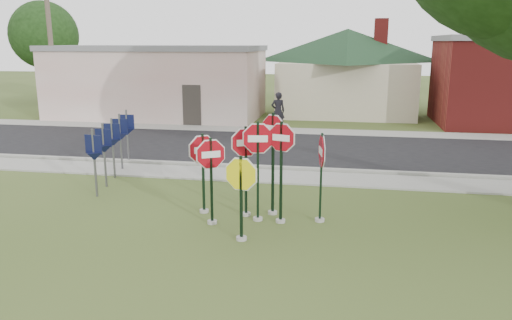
% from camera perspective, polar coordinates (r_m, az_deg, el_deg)
% --- Properties ---
extents(ground, '(120.00, 120.00, 0.00)m').
position_cam_1_polar(ground, '(11.46, -0.85, -9.22)').
color(ground, '#394C1C').
rests_on(ground, ground).
extents(sidewalk_near, '(60.00, 1.60, 0.06)m').
position_cam_1_polar(sidewalk_near, '(16.60, 2.79, -1.93)').
color(sidewalk_near, gray).
rests_on(sidewalk_near, ground).
extents(road, '(60.00, 7.00, 0.04)m').
position_cam_1_polar(road, '(20.95, 4.39, 1.24)').
color(road, black).
rests_on(road, ground).
extents(sidewalk_far, '(60.00, 1.60, 0.06)m').
position_cam_1_polar(sidewalk_far, '(25.15, 5.41, 3.28)').
color(sidewalk_far, gray).
rests_on(sidewalk_far, ground).
extents(curb, '(60.00, 0.20, 0.14)m').
position_cam_1_polar(curb, '(17.55, 3.21, -0.95)').
color(curb, gray).
rests_on(curb, ground).
extents(stop_sign_center, '(1.04, 0.24, 2.63)m').
position_cam_1_polar(stop_sign_center, '(12.24, 0.21, 0.30)').
color(stop_sign_center, gray).
rests_on(stop_sign_center, ground).
extents(stop_sign_yellow, '(1.03, 0.24, 2.07)m').
position_cam_1_polar(stop_sign_yellow, '(11.11, -1.71, -3.30)').
color(stop_sign_yellow, gray).
rests_on(stop_sign_yellow, ground).
extents(stop_sign_left, '(0.87, 0.53, 2.27)m').
position_cam_1_polar(stop_sign_left, '(12.13, -5.15, -1.18)').
color(stop_sign_left, gray).
rests_on(stop_sign_left, ground).
extents(stop_sign_right, '(0.93, 0.31, 2.64)m').
position_cam_1_polar(stop_sign_right, '(12.12, 2.90, 0.08)').
color(stop_sign_right, gray).
rests_on(stop_sign_right, ground).
extents(stop_sign_back_right, '(0.86, 0.52, 2.77)m').
position_cam_1_polar(stop_sign_back_right, '(12.70, 1.96, 1.12)').
color(stop_sign_back_right, gray).
rests_on(stop_sign_back_right, ground).
extents(stop_sign_back_left, '(0.94, 0.45, 2.45)m').
position_cam_1_polar(stop_sign_back_left, '(12.62, -1.18, 0.07)').
color(stop_sign_back_left, gray).
rests_on(stop_sign_back_left, ground).
extents(stop_sign_far_right, '(0.24, 1.10, 2.37)m').
position_cam_1_polar(stop_sign_far_right, '(12.31, 7.48, -0.61)').
color(stop_sign_far_right, gray).
rests_on(stop_sign_far_right, ground).
extents(stop_sign_far_left, '(0.83, 0.66, 2.23)m').
position_cam_1_polar(stop_sign_far_left, '(12.97, -6.08, -0.37)').
color(stop_sign_far_left, gray).
rests_on(stop_sign_far_left, ground).
extents(route_sign_row, '(1.43, 4.63, 2.00)m').
position_cam_1_polar(route_sign_row, '(16.95, -16.06, 2.02)').
color(route_sign_row, '#59595E').
rests_on(route_sign_row, ground).
extents(building_stucco, '(12.20, 6.20, 4.20)m').
position_cam_1_polar(building_stucco, '(30.54, -11.14, 8.87)').
color(building_stucco, silver).
rests_on(building_stucco, ground).
extents(building_house, '(11.60, 11.60, 6.20)m').
position_cam_1_polar(building_house, '(32.40, 10.37, 11.80)').
color(building_house, '#B6AC91').
rests_on(building_house, ground).
extents(utility_pole_near, '(2.20, 0.26, 9.50)m').
position_cam_1_polar(utility_pole_near, '(30.21, -22.52, 13.44)').
color(utility_pole_near, '#483E30').
rests_on(utility_pole_near, ground).
extents(bg_tree_left, '(4.90, 4.90, 7.35)m').
position_cam_1_polar(bg_tree_left, '(40.85, -23.06, 12.98)').
color(bg_tree_left, '#311E16').
rests_on(bg_tree_left, ground).
extents(pedestrian, '(0.81, 0.66, 1.91)m').
position_cam_1_polar(pedestrian, '(25.18, 2.53, 5.61)').
color(pedestrian, black).
rests_on(pedestrian, sidewalk_far).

